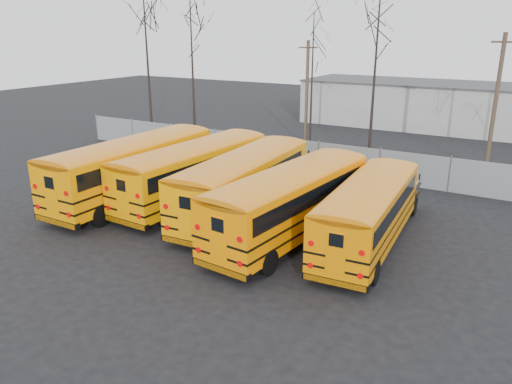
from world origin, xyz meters
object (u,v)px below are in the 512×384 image
Objects in this scene: utility_pole_right at (495,102)px; bus_a at (136,164)px; bus_c at (246,179)px; bus_e at (370,207)px; bus_d at (293,197)px; bus_b at (196,167)px; utility_pole_left at (307,93)px.

bus_a is at bearing -123.51° from utility_pole_right.
bus_c is 1.10× the size of bus_e.
bus_d is (3.20, -1.29, -0.01)m from bus_c.
bus_c is at bearing 171.93° from bus_e.
bus_b reaches higher than bus_e.
bus_d is 18.33m from utility_pole_left.
bus_e is (12.66, 0.45, -0.28)m from bus_a.
bus_a is 16.59m from utility_pole_left.
bus_c is at bearing 163.39° from bus_d.
bus_e is at bearing -7.25° from bus_c.
bus_b is 19.36m from utility_pole_right.
utility_pole_left reaches higher than bus_c.
bus_b is 1.01× the size of bus_d.
bus_a reaches higher than bus_d.
utility_pole_left is at bearing 118.85° from bus_d.
utility_pole_left is 0.93× the size of utility_pole_right.
bus_a is 1.05× the size of bus_c.
bus_c is 6.36m from bus_e.
utility_pole_right is (13.18, -0.39, 0.31)m from utility_pole_left.
bus_b is 1.11× the size of bus_e.
utility_pole_right is at bearing 75.73° from bus_e.
bus_e is at bearing -89.59° from utility_pole_right.
bus_a is 22.31m from utility_pole_right.
utility_pole_right is (5.95, 16.31, 2.57)m from bus_d.
utility_pole_left is at bearing -171.03° from utility_pole_right.
bus_e is (3.15, 0.85, -0.16)m from bus_d.
bus_b is (3.00, 1.31, -0.10)m from bus_a.
bus_d is at bearing -83.67° from utility_pole_left.
bus_d is 17.55m from utility_pole_right.
bus_e is 1.22× the size of utility_pole_right.
bus_b is 1.35× the size of utility_pole_right.
bus_b is 1.01× the size of bus_c.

